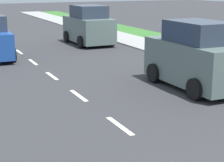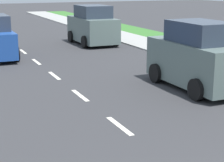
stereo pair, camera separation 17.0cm
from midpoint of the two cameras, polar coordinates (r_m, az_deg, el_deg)
ground_plane at (r=24.26m, az=-15.09°, el=5.28°), size 96.00×96.00×0.00m
car_parked_curbside at (r=13.51m, az=11.67°, el=3.38°), size 1.96×3.96×2.27m
car_parked_far at (r=23.09m, az=-3.64°, el=7.92°), size 2.08×3.95×2.24m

